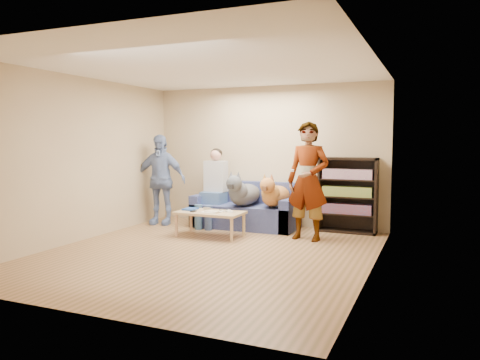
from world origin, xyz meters
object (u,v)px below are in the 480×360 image
at_px(person_standing_left, 160,180).
at_px(camera_silver, 207,209).
at_px(dog_gray, 243,193).
at_px(dog_tan, 274,195).
at_px(notebook_blue, 190,209).
at_px(person_standing_right, 308,181).
at_px(sofa, 246,212).
at_px(person_seated, 214,185).
at_px(bookshelf, 348,193).
at_px(coffee_table, 210,214).

distance_m(person_standing_left, camera_silver, 1.45).
bearing_deg(dog_gray, dog_tan, 9.09).
bearing_deg(notebook_blue, person_standing_right, 10.21).
bearing_deg(sofa, camera_silver, -110.82).
bearing_deg(dog_tan, person_seated, 178.50).
relative_size(sofa, dog_gray, 1.50).
xyz_separation_m(person_standing_right, sofa, (-1.32, 0.64, -0.67)).
distance_m(person_standing_left, bookshelf, 3.48).
height_order(person_standing_right, person_standing_left, person_standing_right).
bearing_deg(person_seated, person_standing_right, -14.79).
bearing_deg(dog_tan, person_standing_right, -33.39).
distance_m(person_standing_right, bookshelf, 1.03).
height_order(person_standing_right, sofa, person_standing_right).
relative_size(dog_tan, coffee_table, 1.07).
height_order(notebook_blue, camera_silver, camera_silver).
bearing_deg(dog_gray, notebook_blue, -131.95).
relative_size(person_seated, dog_tan, 1.25).
height_order(camera_silver, coffee_table, camera_silver).
height_order(coffee_table, bookshelf, bookshelf).
height_order(camera_silver, dog_tan, dog_tan).
xyz_separation_m(person_seated, dog_gray, (0.64, -0.12, -0.12)).
relative_size(sofa, coffee_table, 1.73).
xyz_separation_m(camera_silver, person_seated, (-0.26, 0.79, 0.33)).
bearing_deg(coffee_table, bookshelf, 32.04).
distance_m(person_standing_right, person_seated, 2.00).
bearing_deg(person_standing_left, dog_gray, -6.06).
xyz_separation_m(camera_silver, dog_tan, (0.94, 0.76, 0.20)).
distance_m(notebook_blue, bookshelf, 2.73).
bearing_deg(notebook_blue, coffee_table, -7.13).
xyz_separation_m(dog_gray, coffee_table, (-0.26, -0.79, -0.28)).
bearing_deg(bookshelf, camera_silver, -151.85).
distance_m(dog_gray, bookshelf, 1.83).
bearing_deg(person_standing_right, dog_gray, 171.72).
bearing_deg(bookshelf, notebook_blue, -153.33).
bearing_deg(coffee_table, camera_silver, 135.00).
xyz_separation_m(camera_silver, coffee_table, (0.12, -0.12, -0.07)).
bearing_deg(dog_gray, person_seated, 169.35).
bearing_deg(person_standing_left, dog_tan, -4.72).
distance_m(person_standing_right, person_standing_left, 2.96).
xyz_separation_m(notebook_blue, camera_silver, (0.28, 0.07, 0.01)).
distance_m(notebook_blue, person_seated, 0.92).
distance_m(dog_tan, bookshelf, 1.27).
height_order(person_seated, dog_tan, person_seated).
distance_m(notebook_blue, coffee_table, 0.41).
distance_m(camera_silver, coffee_table, 0.18).
height_order(person_seated, bookshelf, person_seated).
bearing_deg(dog_gray, camera_silver, -119.85).
xyz_separation_m(sofa, dog_tan, (0.59, -0.16, 0.36)).
bearing_deg(camera_silver, dog_gray, 60.15).
height_order(person_standing_right, camera_silver, person_standing_right).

